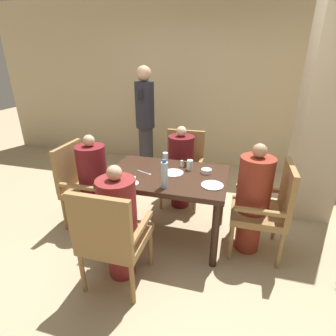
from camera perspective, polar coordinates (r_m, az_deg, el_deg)
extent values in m
plane|color=tan|center=(3.07, -0.21, -14.09)|extent=(16.00, 16.00, 0.00)
cube|color=#C6B289|center=(4.73, 7.59, 17.40)|extent=(8.00, 0.06, 2.80)
cube|color=beige|center=(3.46, 31.17, 11.50)|extent=(0.51, 0.51, 2.70)
cube|color=#331E14|center=(2.69, -0.23, -1.80)|extent=(1.22, 0.82, 0.05)
cylinder|color=#331E14|center=(2.78, -13.43, -10.42)|extent=(0.07, 0.07, 0.69)
cylinder|color=#331E14|center=(2.51, 10.17, -14.23)|extent=(0.07, 0.07, 0.69)
cylinder|color=#331E14|center=(3.32, -7.82, -4.10)|extent=(0.07, 0.07, 0.69)
cylinder|color=#331E14|center=(3.10, 11.50, -6.51)|extent=(0.07, 0.07, 0.69)
cube|color=olive|center=(3.17, -16.59, -4.57)|extent=(0.50, 0.50, 0.07)
cube|color=olive|center=(3.18, -20.73, 0.55)|extent=(0.05, 0.50, 0.49)
cube|color=olive|center=(3.28, -14.85, -0.38)|extent=(0.45, 0.04, 0.04)
cube|color=olive|center=(2.93, -19.22, -3.86)|extent=(0.45, 0.04, 0.04)
cylinder|color=olive|center=(3.35, -10.92, -6.98)|extent=(0.04, 0.04, 0.40)
cylinder|color=olive|center=(3.02, -14.58, -10.97)|extent=(0.04, 0.04, 0.40)
cylinder|color=olive|center=(3.55, -17.42, -5.84)|extent=(0.04, 0.04, 0.40)
cylinder|color=olive|center=(3.24, -21.52, -9.39)|extent=(0.04, 0.04, 0.40)
cylinder|color=maroon|center=(3.23, -15.27, -7.85)|extent=(0.24, 0.24, 0.47)
cylinder|color=maroon|center=(3.02, -16.22, 0.07)|extent=(0.32, 0.32, 0.50)
sphere|color=tan|center=(2.92, -16.89, 5.73)|extent=(0.13, 0.13, 0.13)
cube|color=olive|center=(3.45, 2.97, -1.23)|extent=(0.50, 0.50, 0.07)
cube|color=olive|center=(3.56, 3.88, 4.39)|extent=(0.50, 0.05, 0.49)
cube|color=olive|center=(3.35, 6.90, 0.76)|extent=(0.04, 0.45, 0.04)
cube|color=olive|center=(3.44, -0.74, 1.54)|extent=(0.04, 0.45, 0.04)
cylinder|color=olive|center=(3.33, 5.81, -6.85)|extent=(0.04, 0.04, 0.40)
cylinder|color=olive|center=(3.41, -1.57, -5.90)|extent=(0.04, 0.04, 0.40)
cylinder|color=olive|center=(3.72, 6.99, -3.53)|extent=(0.04, 0.04, 0.40)
cylinder|color=olive|center=(3.79, 0.35, -2.77)|extent=(0.04, 0.04, 0.40)
cylinder|color=#5B1419|center=(3.49, 2.69, -4.62)|extent=(0.24, 0.24, 0.47)
cylinder|color=#5B1419|center=(3.29, 2.85, 2.80)|extent=(0.32, 0.32, 0.49)
sphere|color=beige|center=(3.20, 2.96, 7.98)|extent=(0.12, 0.12, 0.12)
cube|color=olive|center=(2.76, 18.83, -9.22)|extent=(0.50, 0.50, 0.07)
cube|color=olive|center=(2.66, 24.56, -4.47)|extent=(0.05, 0.50, 0.49)
cube|color=olive|center=(2.49, 19.49, -8.97)|extent=(0.45, 0.04, 0.04)
cube|color=olive|center=(2.89, 19.05, -4.21)|extent=(0.45, 0.04, 0.04)
cylinder|color=olive|center=(2.70, 13.51, -15.46)|extent=(0.04, 0.04, 0.40)
cylinder|color=olive|center=(3.06, 13.92, -10.38)|extent=(0.04, 0.04, 0.40)
cylinder|color=olive|center=(2.74, 23.15, -16.19)|extent=(0.04, 0.04, 0.40)
cylinder|color=olive|center=(3.10, 22.25, -11.11)|extent=(0.04, 0.04, 0.40)
cylinder|color=maroon|center=(2.87, 17.09, -12.50)|extent=(0.24, 0.24, 0.47)
cylinder|color=maroon|center=(2.61, 18.38, -3.39)|extent=(0.32, 0.32, 0.54)
sphere|color=tan|center=(2.49, 19.34, 3.59)|extent=(0.13, 0.13, 0.13)
cube|color=olive|center=(2.34, -11.12, -14.73)|extent=(0.50, 0.50, 0.07)
cube|color=olive|center=(2.02, -14.63, -12.15)|extent=(0.50, 0.05, 0.49)
cube|color=olive|center=(2.35, -16.58, -10.50)|extent=(0.04, 0.45, 0.04)
cube|color=olive|center=(2.17, -5.78, -12.69)|extent=(0.04, 0.45, 0.04)
cylinder|color=olive|center=(2.72, -13.01, -14.99)|extent=(0.04, 0.04, 0.40)
cylinder|color=olive|center=(2.57, -3.83, -16.94)|extent=(0.04, 0.04, 0.40)
cylinder|color=olive|center=(2.44, -18.08, -20.90)|extent=(0.04, 0.04, 0.40)
cylinder|color=olive|center=(2.28, -7.76, -23.78)|extent=(0.04, 0.04, 0.40)
cylinder|color=maroon|center=(2.51, -10.14, -17.55)|extent=(0.24, 0.24, 0.47)
cylinder|color=maroon|center=(2.23, -11.00, -8.18)|extent=(0.32, 0.32, 0.49)
sphere|color=tan|center=(2.09, -11.62, -1.02)|extent=(0.12, 0.12, 0.12)
cylinder|color=#2D2D33|center=(4.36, -4.73, 3.63)|extent=(0.23, 0.23, 0.82)
cylinder|color=#23232D|center=(4.17, -5.08, 13.48)|extent=(0.30, 0.30, 0.70)
sphere|color=tan|center=(4.12, -5.31, 19.81)|extent=(0.23, 0.23, 0.23)
cube|color=black|center=(3.98, -6.07, 15.52)|extent=(0.07, 0.01, 0.14)
cylinder|color=white|center=(2.47, 9.60, -3.75)|extent=(0.21, 0.21, 0.01)
cylinder|color=white|center=(2.69, 1.15, -1.08)|extent=(0.21, 0.21, 0.01)
cylinder|color=white|center=(2.50, -7.84, -3.31)|extent=(0.13, 0.13, 0.01)
cylinder|color=white|center=(2.49, -7.88, -2.63)|extent=(0.08, 0.08, 0.06)
cylinder|color=white|center=(2.72, 8.35, -0.69)|extent=(0.11, 0.11, 0.04)
cylinder|color=#A3C6DB|center=(2.36, -0.80, -1.54)|extent=(0.06, 0.06, 0.25)
cylinder|color=#3359B2|center=(2.31, -0.81, 1.54)|extent=(0.04, 0.04, 0.03)
cylinder|color=silver|center=(2.98, -0.58, 2.36)|extent=(0.06, 0.06, 0.11)
cylinder|color=silver|center=(2.77, 4.77, 0.66)|extent=(0.06, 0.06, 0.11)
cylinder|color=white|center=(2.85, 3.01, 0.96)|extent=(0.03, 0.03, 0.07)
cylinder|color=#4C3D2D|center=(2.84, 3.78, 0.84)|extent=(0.03, 0.03, 0.07)
cube|color=silver|center=(2.73, -5.43, -0.89)|extent=(0.16, 0.07, 0.00)
cube|color=silver|center=(2.68, -4.08, -1.34)|extent=(0.04, 0.04, 0.00)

